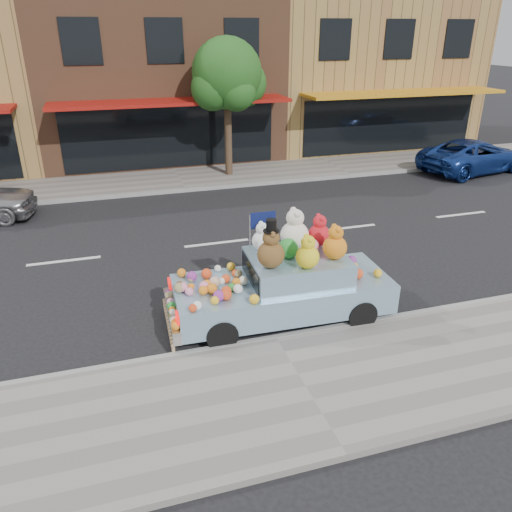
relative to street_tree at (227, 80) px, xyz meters
name	(u,v)px	position (x,y,z in m)	size (l,w,h in m)	color
ground	(217,243)	(-2.03, -6.55, -3.69)	(120.00, 120.00, 0.00)	black
near_sidewalk	(305,389)	(-2.03, -13.05, -3.63)	(60.00, 3.00, 0.12)	gray
far_sidewalk	(179,179)	(-2.03, -0.05, -3.63)	(60.00, 3.00, 0.12)	gray
near_kerb	(276,339)	(-2.03, -11.55, -3.63)	(60.00, 0.12, 0.13)	gray
far_kerb	(186,190)	(-2.03, -1.55, -3.63)	(60.00, 0.12, 0.13)	gray
storefront_mid	(155,71)	(-2.03, 5.42, -0.05)	(10.00, 9.80, 7.30)	brown
storefront_right	(354,67)	(7.97, 5.42, -0.05)	(10.00, 9.80, 7.30)	olive
street_tree	(227,80)	(0.00, 0.00, 0.00)	(3.00, 2.70, 5.22)	#38281C
car_blue	(474,156)	(9.80, -2.22, -3.03)	(2.20, 4.77, 1.32)	navy
art_car	(284,282)	(-1.59, -10.73, -2.89)	(4.55, 1.92, 2.30)	black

